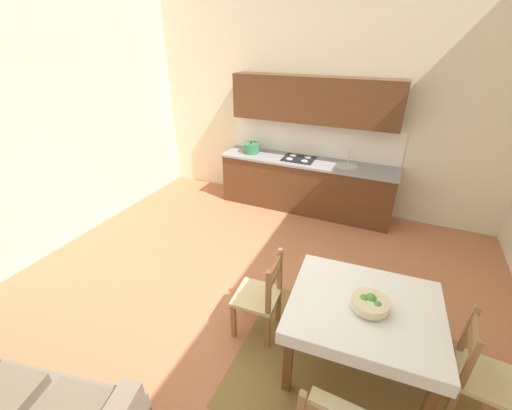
% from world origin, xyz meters
% --- Properties ---
extents(ground_plane, '(6.48, 6.11, 0.10)m').
position_xyz_m(ground_plane, '(0.00, 0.00, -0.05)').
color(ground_plane, '#B7704C').
extents(wall_back, '(6.48, 0.12, 4.29)m').
position_xyz_m(wall_back, '(0.00, 2.81, 2.15)').
color(wall_back, beige).
rests_on(wall_back, ground_plane).
extents(wall_left, '(0.12, 6.11, 4.29)m').
position_xyz_m(wall_left, '(-3.00, 0.00, 2.15)').
color(wall_left, beige).
rests_on(wall_left, ground_plane).
extents(area_rug, '(2.10, 1.60, 0.01)m').
position_xyz_m(area_rug, '(1.28, -0.48, 0.00)').
color(area_rug, olive).
rests_on(area_rug, ground_plane).
extents(kitchen_cabinetry, '(2.92, 0.63, 2.20)m').
position_xyz_m(kitchen_cabinetry, '(-0.06, 2.48, 0.86)').
color(kitchen_cabinetry, '#56331C').
rests_on(kitchen_cabinetry, ground_plane).
extents(dining_table, '(1.31, 1.13, 0.75)m').
position_xyz_m(dining_table, '(1.28, -0.38, 0.63)').
color(dining_table, brown).
rests_on(dining_table, ground_plane).
extents(dining_chair_window_side, '(0.45, 0.45, 0.93)m').
position_xyz_m(dining_chair_window_side, '(2.18, -0.42, 0.44)').
color(dining_chair_window_side, '#D1BC89').
rests_on(dining_chair_window_side, ground_plane).
extents(dining_chair_tv_side, '(0.45, 0.45, 0.93)m').
position_xyz_m(dining_chair_tv_side, '(0.31, -0.34, 0.44)').
color(dining_chair_tv_side, '#D1BC89').
rests_on(dining_chair_tv_side, ground_plane).
extents(fruit_bowl, '(0.30, 0.30, 0.12)m').
position_xyz_m(fruit_bowl, '(1.31, -0.40, 0.81)').
color(fruit_bowl, beige).
rests_on(fruit_bowl, dining_table).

